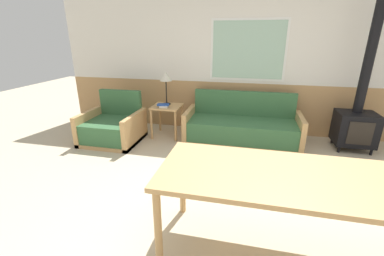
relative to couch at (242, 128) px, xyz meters
The scene contains 9 objects.
ground_plane 2.09m from the couch, 89.26° to the right, with size 16.00×16.00×0.00m, color beige.
wall_back 1.24m from the couch, 87.36° to the left, with size 7.20×0.09×2.70m.
couch is the anchor object (origin of this frame).
armchair 2.25m from the couch, 167.51° to the right, with size 0.94×0.87×0.84m.
side_table 1.36m from the couch, behind, with size 0.50×0.50×0.57m.
table_lamp 1.59m from the couch, behind, with size 0.22×0.22×0.59m.
book_stack 1.42m from the couch, behind, with size 0.22×0.17×0.06m.
dining_table 2.54m from the couch, 79.28° to the right, with size 2.06×0.84×0.77m.
wood_stove 1.81m from the couch, ahead, with size 0.58×0.49×2.50m.
Camera 1 is at (0.07, -2.21, 1.76)m, focal length 24.00 mm.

